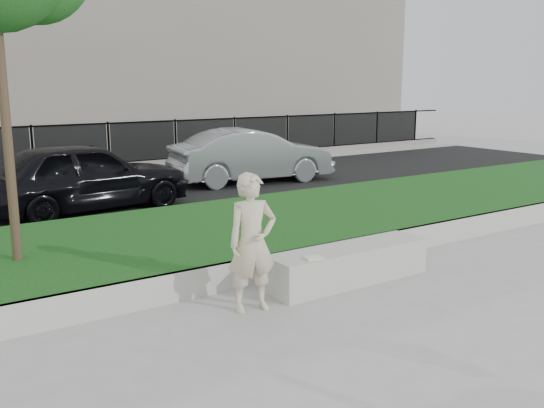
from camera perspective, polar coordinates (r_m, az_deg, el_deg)
ground at (r=7.92m, az=3.23°, el=-9.45°), size 90.00×90.00×0.00m
grass_bank at (r=10.29m, az=-6.89°, el=-3.37°), size 34.00×4.00×0.40m
grass_kerb at (r=8.66m, az=-0.93°, el=-6.17°), size 34.00×0.08×0.40m
street at (r=15.33m, az=-16.30°, el=0.51°), size 34.00×7.00×0.04m
far_pavement at (r=19.60m, az=-20.35°, el=2.70°), size 34.00×3.00×0.12m
iron_fence at (r=18.58m, az=-19.71°, el=3.80°), size 32.00×0.30×1.50m
stone_bench at (r=8.76m, az=7.21°, el=-5.65°), size 2.53×0.63×0.52m
man at (r=7.49m, az=-1.88°, el=-3.67°), size 0.69×0.51×1.74m
book at (r=8.07m, az=3.94°, el=-5.07°), size 0.26×0.21×0.03m
car_dark at (r=13.69m, az=-17.30°, el=2.53°), size 4.71×2.33×1.54m
car_silver at (r=16.89m, az=-1.92°, el=4.58°), size 4.67×2.12×1.49m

